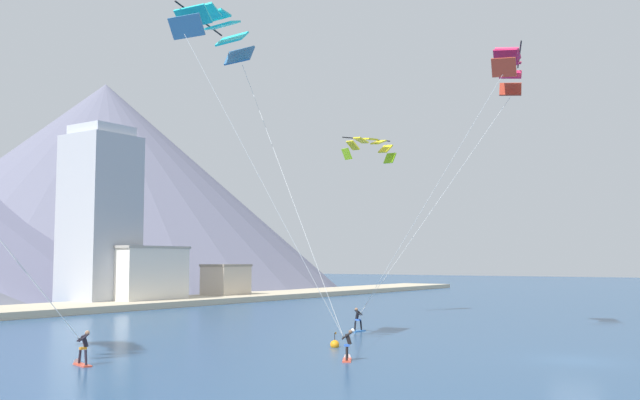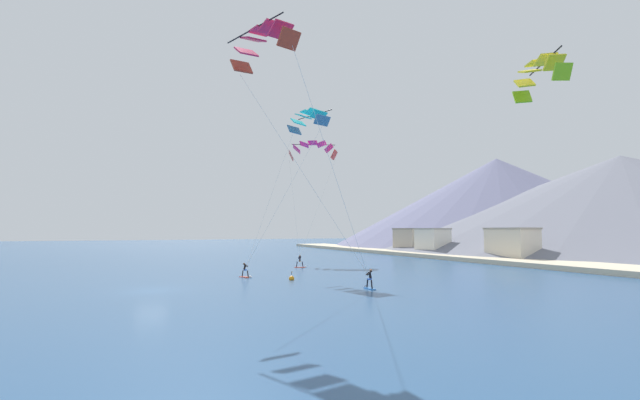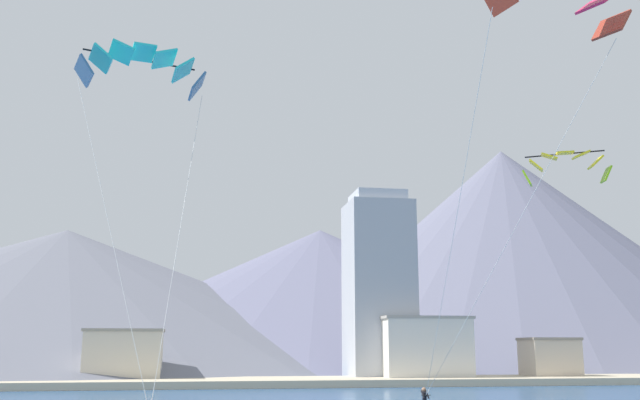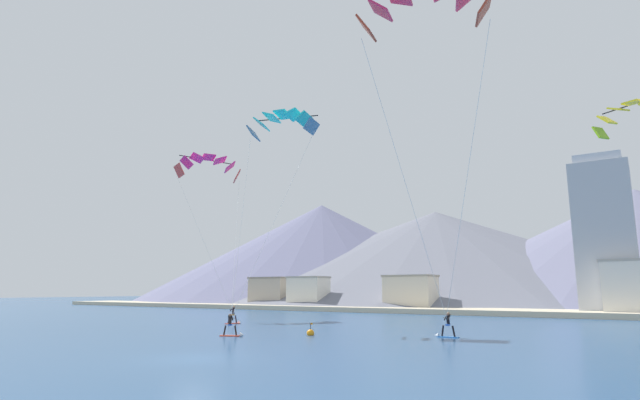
# 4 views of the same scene
# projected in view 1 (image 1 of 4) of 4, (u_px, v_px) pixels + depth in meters

# --- Properties ---
(ground_plane) EXTENTS (400.00, 400.00, 0.00)m
(ground_plane) POSITION_uv_depth(u_px,v_px,m) (574.00, 361.00, 37.11)
(ground_plane) COLOR navy
(kitesurfer_near_lead) EXTENTS (1.70, 1.23, 1.67)m
(kitesurfer_near_lead) POSITION_uv_depth(u_px,v_px,m) (347.00, 351.00, 37.37)
(kitesurfer_near_lead) COLOR #E54C33
(kitesurfer_near_lead) RESTS_ON ground
(kitesurfer_near_trail) EXTENTS (1.75, 0.58, 1.81)m
(kitesurfer_near_trail) POSITION_uv_depth(u_px,v_px,m) (356.00, 324.00, 52.37)
(kitesurfer_near_trail) COLOR #337FDB
(kitesurfer_near_trail) RESTS_ON ground
(kitesurfer_mid_center) EXTENTS (0.86, 1.78, 1.80)m
(kitesurfer_mid_center) POSITION_uv_depth(u_px,v_px,m) (82.00, 354.00, 35.57)
(kitesurfer_mid_center) COLOR #E54C33
(kitesurfer_mid_center) RESTS_ON ground
(parafoil_kite_near_lead) EXTENTS (7.02, 9.90, 18.48)m
(parafoil_kite_near_lead) POSITION_uv_depth(u_px,v_px,m) (214.00, 29.00, 41.84)
(parafoil_kite_near_lead) COLOR teal
(parafoil_kite_near_trail) EXTENTS (7.39, 12.52, 18.54)m
(parafoil_kite_near_trail) POSITION_uv_depth(u_px,v_px,m) (508.00, 67.00, 50.53)
(parafoil_kite_near_trail) COLOR #A53321
(parafoil_kite_distant_high_outer) EXTENTS (5.70, 3.31, 2.29)m
(parafoil_kite_distant_high_outer) POSITION_uv_depth(u_px,v_px,m) (369.00, 147.00, 67.62)
(parafoil_kite_distant_high_outer) COLOR #82C218
(race_marker_buoy) EXTENTS (0.56, 0.56, 1.02)m
(race_marker_buoy) POSITION_uv_depth(u_px,v_px,m) (335.00, 345.00, 42.89)
(race_marker_buoy) COLOR orange
(race_marker_buoy) RESTS_ON ground
(shoreline_strip) EXTENTS (180.00, 10.00, 0.70)m
(shoreline_strip) POSITION_uv_depth(u_px,v_px,m) (1.00, 312.00, 66.90)
(shoreline_strip) COLOR beige
(shoreline_strip) RESTS_ON ground
(shore_building_harbour_front) EXTENTS (9.52, 5.61, 6.91)m
(shore_building_harbour_front) POSITION_uv_depth(u_px,v_px,m) (144.00, 276.00, 83.21)
(shore_building_harbour_front) COLOR silver
(shore_building_harbour_front) RESTS_ON ground
(shore_building_quay_west) EXTENTS (5.68, 4.45, 4.74)m
(shore_building_quay_west) POSITION_uv_depth(u_px,v_px,m) (226.00, 282.00, 94.83)
(shore_building_quay_west) COLOR beige
(shore_building_quay_west) RESTS_ON ground
(highrise_tower) EXTENTS (7.00, 7.00, 20.86)m
(highrise_tower) POSITION_uv_depth(u_px,v_px,m) (100.00, 217.00, 82.45)
(highrise_tower) COLOR #A8ADB7
(highrise_tower) RESTS_ON ground
(mountain_peak_east_shoulder) EXTENTS (91.24, 91.24, 39.61)m
(mountain_peak_east_shoulder) POSITION_uv_depth(u_px,v_px,m) (103.00, 185.00, 137.45)
(mountain_peak_east_shoulder) COLOR slate
(mountain_peak_east_shoulder) RESTS_ON ground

